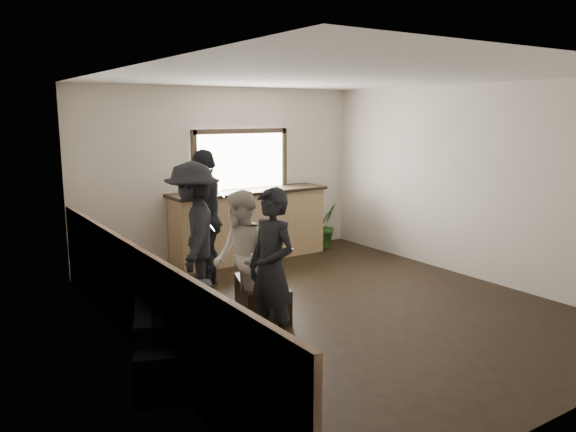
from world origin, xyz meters
TOP-DOWN VIEW (x-y plane):
  - ground at (0.00, 0.00)m, footprint 5.00×6.00m
  - room_shell at (-0.74, 0.00)m, footprint 5.01×6.01m
  - bar_counter at (0.30, 2.70)m, footprint 2.70×0.68m
  - sofa at (-2.15, -0.22)m, footprint 1.53×2.31m
  - coffee_table at (-0.90, 0.28)m, footprint 0.78×1.03m
  - cup_a at (-0.94, 0.55)m, footprint 0.16×0.16m
  - cup_b at (-0.85, 0.09)m, footprint 0.11×0.11m
  - potted_plant at (1.84, 2.62)m, footprint 0.50×0.43m
  - person_a at (-1.29, -0.57)m, footprint 0.51×0.66m
  - person_b at (-1.24, 0.17)m, footprint 0.75×0.87m
  - person_c at (-1.39, 1.10)m, footprint 1.11×1.34m
  - person_d at (-0.96, 1.67)m, footprint 1.06×1.17m

SIDE VIEW (x-z plane):
  - ground at x=0.00m, z-range -0.01..0.01m
  - coffee_table at x=-0.90m, z-range 0.00..0.41m
  - sofa at x=-2.15m, z-range 0.00..0.63m
  - potted_plant at x=1.84m, z-range 0.00..0.80m
  - cup_a at x=-0.94m, z-range 0.41..0.50m
  - cup_b at x=-0.85m, z-range 0.41..0.50m
  - bar_counter at x=0.30m, z-range -0.42..1.71m
  - person_b at x=-1.24m, z-range 0.00..1.54m
  - person_a at x=-1.29m, z-range 0.00..1.66m
  - person_c at x=-1.39m, z-range 0.00..1.80m
  - person_d at x=-0.96m, z-range 0.00..1.91m
  - room_shell at x=-0.74m, z-range 0.07..2.87m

